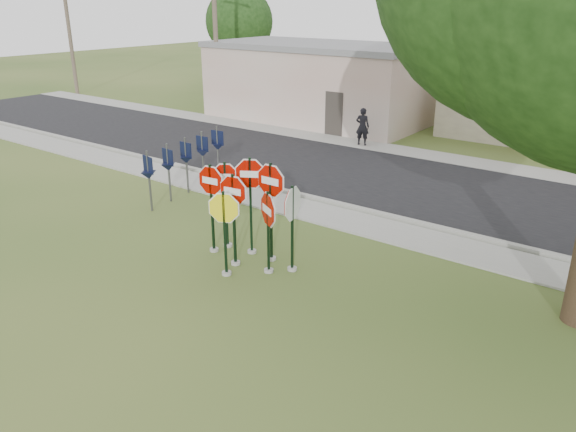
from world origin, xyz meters
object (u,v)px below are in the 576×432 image
Objects in this scene: stop_sign_yellow at (224,223)px; utility_pole_near at (215,27)px; pedestrian at (362,126)px; stop_sign_left at (211,196)px; stop_sign_center at (234,207)px.

utility_pole_near is (-14.03, 14.60, 3.58)m from stop_sign_yellow.
stop_sign_left is at bearing 87.09° from pedestrian.
stop_sign_center is 1.11× the size of stop_sign_yellow.
utility_pole_near is at bearing 134.56° from stop_sign_center.
pedestrian is at bearing 101.83° from stop_sign_left.
stop_sign_yellow is 0.24× the size of utility_pole_near.
stop_sign_center reaches higher than stop_sign_yellow.
stop_sign_left is at bearing 145.82° from stop_sign_yellow.
utility_pole_near is (-13.81, 14.02, 3.39)m from stop_sign_center.
utility_pole_near reaches higher than pedestrian.
stop_sign_yellow is at bearing -34.18° from stop_sign_left.
stop_sign_center is 0.27× the size of utility_pole_near.
stop_sign_yellow is 1.50m from stop_sign_left.
stop_sign_center is at bearing 110.42° from stop_sign_yellow.
pedestrian is (-3.67, 12.93, -0.66)m from stop_sign_center.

